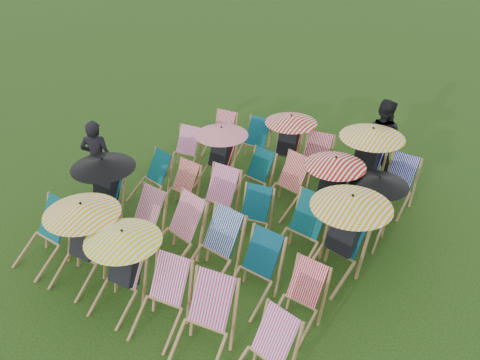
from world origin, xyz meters
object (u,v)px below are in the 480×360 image
Objects in this scene: deckchair_0 at (42,236)px; person_rear at (382,138)px; deckchair_29 at (395,185)px; deckchair_5 at (261,357)px; person_left at (97,159)px.

person_rear is at bearing 61.26° from deckchair_0.
deckchair_29 is 0.56× the size of person_rear.
person_left reaches higher than deckchair_5.
deckchair_0 is 6.55m from person_rear.
deckchair_0 is 4.12m from deckchair_5.
deckchair_29 is at bearing 178.06° from person_left.
deckchair_0 is at bearing 63.80° from person_rear.
person_rear is (3.35, 5.62, 0.33)m from deckchair_0.
person_left is at bearing 167.88° from deckchair_5.
person_left reaches higher than deckchair_0.
deckchair_29 is (-0.07, 4.71, -0.01)m from deckchair_5.
person_rear is (-0.76, 5.68, 0.35)m from deckchair_5.
deckchair_5 reaches higher than deckchair_29.
deckchair_5 is 5.74m from person_rear.
deckchair_5 is (4.12, -0.05, -0.02)m from deckchair_0.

